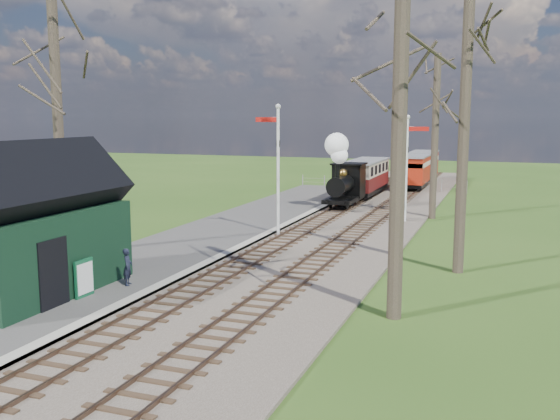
# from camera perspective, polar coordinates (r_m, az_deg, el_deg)

# --- Properties ---
(ground) EXTENTS (140.00, 140.00, 0.00)m
(ground) POSITION_cam_1_polar(r_m,az_deg,el_deg) (15.59, -18.97, -13.28)
(ground) COLOR #2D4E18
(ground) RESTS_ON ground
(distant_hills) EXTENTS (114.40, 48.00, 22.02)m
(distant_hills) POSITION_cam_1_polar(r_m,az_deg,el_deg) (79.00, 13.68, -7.69)
(distant_hills) COLOR #385B23
(distant_hills) RESTS_ON ground
(ballast_bed) EXTENTS (8.00, 60.00, 0.10)m
(ballast_bed) POSITION_cam_1_polar(r_m,az_deg,el_deg) (34.54, 6.41, -0.81)
(ballast_bed) COLOR brown
(ballast_bed) RESTS_ON ground
(track_near) EXTENTS (1.60, 60.00, 0.15)m
(track_near) POSITION_cam_1_polar(r_m,az_deg,el_deg) (34.86, 4.33, -0.61)
(track_near) COLOR brown
(track_near) RESTS_ON ground
(track_far) EXTENTS (1.60, 60.00, 0.15)m
(track_far) POSITION_cam_1_polar(r_m,az_deg,el_deg) (34.25, 8.52, -0.84)
(track_far) COLOR brown
(track_far) RESTS_ON ground
(platform) EXTENTS (5.00, 44.00, 0.20)m
(platform) POSITION_cam_1_polar(r_m,az_deg,el_deg) (28.75, -6.81, -2.63)
(platform) COLOR #474442
(platform) RESTS_ON ground
(coping_strip) EXTENTS (0.40, 44.00, 0.21)m
(coping_strip) POSITION_cam_1_polar(r_m,az_deg,el_deg) (27.80, -2.57, -2.96)
(coping_strip) COLOR #B2AD9E
(coping_strip) RESTS_ON ground
(station_shed) EXTENTS (3.25, 6.30, 4.78)m
(station_shed) POSITION_cam_1_polar(r_m,az_deg,el_deg) (20.63, -21.60, -1.53)
(station_shed) COLOR black
(station_shed) RESTS_ON platform
(semaphore_near) EXTENTS (1.22, 0.24, 6.22)m
(semaphore_near) POSITION_cam_1_polar(r_m,az_deg,el_deg) (29.01, -0.30, 4.55)
(semaphore_near) COLOR silver
(semaphore_near) RESTS_ON ground
(semaphore_far) EXTENTS (1.22, 0.24, 5.72)m
(semaphore_far) POSITION_cam_1_polar(r_m,az_deg,el_deg) (33.57, 11.62, 4.47)
(semaphore_far) COLOR silver
(semaphore_far) RESTS_ON ground
(bare_trees) EXTENTS (15.51, 22.39, 12.00)m
(bare_trees) POSITION_cam_1_polar(r_m,az_deg,el_deg) (22.67, -0.53, 7.42)
(bare_trees) COLOR #382D23
(bare_trees) RESTS_ON ground
(fence_line) EXTENTS (12.60, 0.08, 1.00)m
(fence_line) POSITION_cam_1_polar(r_m,az_deg,el_deg) (48.25, 9.23, 2.42)
(fence_line) COLOR slate
(fence_line) RESTS_ON ground
(locomotive) EXTENTS (1.80, 4.20, 4.50)m
(locomotive) POSITION_cam_1_polar(r_m,az_deg,el_deg) (38.09, 5.84, 3.15)
(locomotive) COLOR black
(locomotive) RESTS_ON ground
(coach) EXTENTS (2.10, 7.19, 2.21)m
(coach) POSITION_cam_1_polar(r_m,az_deg,el_deg) (44.02, 7.80, 3.13)
(coach) COLOR black
(coach) RESTS_ON ground
(red_carriage_a) EXTENTS (2.04, 5.05, 2.15)m
(red_carriage_a) POSITION_cam_1_polar(r_m,az_deg,el_deg) (48.83, 12.15, 3.51)
(red_carriage_a) COLOR black
(red_carriage_a) RESTS_ON ground
(red_carriage_b) EXTENTS (2.04, 5.05, 2.15)m
(red_carriage_b) POSITION_cam_1_polar(r_m,az_deg,el_deg) (54.26, 12.97, 3.99)
(red_carriage_b) COLOR black
(red_carriage_b) RESTS_ON ground
(sign_board) EXTENTS (0.13, 0.79, 1.16)m
(sign_board) POSITION_cam_1_polar(r_m,az_deg,el_deg) (20.03, -17.47, -5.96)
(sign_board) COLOR #104E2D
(sign_board) RESTS_ON platform
(bench) EXTENTS (0.43, 1.47, 0.84)m
(bench) POSITION_cam_1_polar(r_m,az_deg,el_deg) (21.19, -17.69, -5.71)
(bench) COLOR #4E331C
(bench) RESTS_ON platform
(person) EXTENTS (0.42, 0.51, 1.21)m
(person) POSITION_cam_1_polar(r_m,az_deg,el_deg) (21.00, -13.75, -5.07)
(person) COLOR black
(person) RESTS_ON platform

